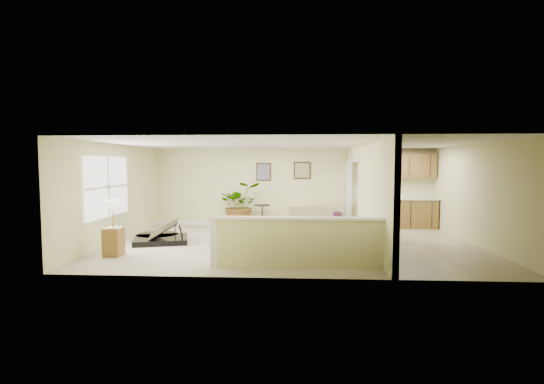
# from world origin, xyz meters

# --- Properties ---
(floor) EXTENTS (9.00, 9.00, 0.00)m
(floor) POSITION_xyz_m (0.00, 0.00, 0.00)
(floor) COLOR #BAA990
(floor) RESTS_ON ground
(back_wall) EXTENTS (9.00, 0.04, 2.50)m
(back_wall) POSITION_xyz_m (0.00, 3.00, 1.25)
(back_wall) COLOR beige
(back_wall) RESTS_ON floor
(front_wall) EXTENTS (9.00, 0.04, 2.50)m
(front_wall) POSITION_xyz_m (0.00, -3.00, 1.25)
(front_wall) COLOR beige
(front_wall) RESTS_ON floor
(left_wall) EXTENTS (0.04, 6.00, 2.50)m
(left_wall) POSITION_xyz_m (-4.50, 0.00, 1.25)
(left_wall) COLOR beige
(left_wall) RESTS_ON floor
(right_wall) EXTENTS (0.04, 6.00, 2.50)m
(right_wall) POSITION_xyz_m (4.50, 0.00, 1.25)
(right_wall) COLOR beige
(right_wall) RESTS_ON floor
(ceiling) EXTENTS (9.00, 6.00, 0.04)m
(ceiling) POSITION_xyz_m (0.00, 0.00, 2.50)
(ceiling) COLOR beige
(ceiling) RESTS_ON back_wall
(kitchen_vinyl) EXTENTS (2.70, 6.00, 0.01)m
(kitchen_vinyl) POSITION_xyz_m (3.15, 0.00, 0.00)
(kitchen_vinyl) COLOR tan
(kitchen_vinyl) RESTS_ON floor
(interior_partition) EXTENTS (0.18, 5.99, 2.50)m
(interior_partition) POSITION_xyz_m (1.80, 0.25, 1.22)
(interior_partition) COLOR beige
(interior_partition) RESTS_ON floor
(pony_half_wall) EXTENTS (3.42, 0.22, 1.00)m
(pony_half_wall) POSITION_xyz_m (0.08, -2.30, 0.52)
(pony_half_wall) COLOR beige
(pony_half_wall) RESTS_ON floor
(left_window) EXTENTS (0.05, 2.15, 1.45)m
(left_window) POSITION_xyz_m (-4.49, -0.50, 1.45)
(left_window) COLOR white
(left_window) RESTS_ON left_wall
(wall_art_left) EXTENTS (0.48, 0.04, 0.58)m
(wall_art_left) POSITION_xyz_m (-0.95, 2.97, 1.75)
(wall_art_left) COLOR #3B2515
(wall_art_left) RESTS_ON back_wall
(wall_mirror) EXTENTS (0.55, 0.04, 0.55)m
(wall_mirror) POSITION_xyz_m (0.30, 2.97, 1.80)
(wall_mirror) COLOR #3B2515
(wall_mirror) RESTS_ON back_wall
(kitchen_cabinets) EXTENTS (2.36, 0.65, 2.33)m
(kitchen_cabinets) POSITION_xyz_m (3.19, 2.73, 0.87)
(kitchen_cabinets) COLOR olive
(kitchen_cabinets) RESTS_ON floor
(piano) EXTENTS (1.77, 1.77, 1.24)m
(piano) POSITION_xyz_m (-3.38, 0.12, 0.52)
(piano) COLOR black
(piano) RESTS_ON floor
(piano_bench) EXTENTS (0.70, 0.94, 0.56)m
(piano_bench) POSITION_xyz_m (-1.34, -0.16, 0.28)
(piano_bench) COLOR black
(piano_bench) RESTS_ON floor
(loveseat) EXTENTS (1.56, 1.05, 0.82)m
(loveseat) POSITION_xyz_m (0.56, 2.58, 0.31)
(loveseat) COLOR tan
(loveseat) RESTS_ON floor
(accent_table) EXTENTS (0.51, 0.51, 0.73)m
(accent_table) POSITION_xyz_m (-0.96, 2.46, 0.47)
(accent_table) COLOR black
(accent_table) RESTS_ON floor
(palm_plant) EXTENTS (1.61, 1.50, 1.45)m
(palm_plant) POSITION_xyz_m (-1.66, 2.56, 0.71)
(palm_plant) COLOR black
(palm_plant) RESTS_ON floor
(small_plant) EXTENTS (0.36, 0.36, 0.58)m
(small_plant) POSITION_xyz_m (1.35, 2.10, 0.25)
(small_plant) COLOR black
(small_plant) RESTS_ON floor
(lamp_stand) EXTENTS (0.37, 0.37, 1.22)m
(lamp_stand) POSITION_xyz_m (-3.88, -1.51, 0.52)
(lamp_stand) COLOR olive
(lamp_stand) RESTS_ON floor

